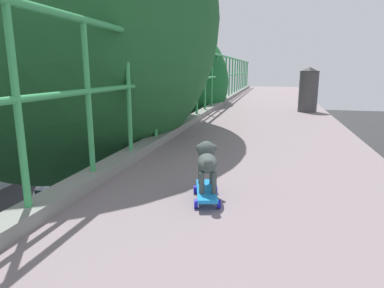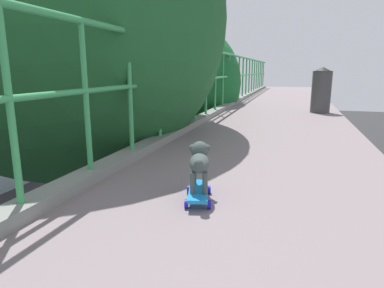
{
  "view_description": "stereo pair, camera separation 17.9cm",
  "coord_description": "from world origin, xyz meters",
  "px_view_note": "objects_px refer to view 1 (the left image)",
  "views": [
    {
      "loc": [
        1.16,
        0.65,
        6.54
      ],
      "look_at": [
        0.39,
        3.78,
        5.82
      ],
      "focal_mm": 31.35,
      "sensor_mm": 36.0,
      "label": 1
    },
    {
      "loc": [
        1.33,
        0.7,
        6.54
      ],
      "look_at": [
        0.39,
        3.78,
        5.82
      ],
      "focal_mm": 31.35,
      "sensor_mm": 36.0,
      "label": 2
    }
  ],
  "objects_px": {
    "car_silver_fifth": "(85,254)",
    "car_green_sixth": "(63,201)",
    "city_bus": "(166,123)",
    "toy_skateboard": "(206,192)",
    "litter_bin": "(308,89)",
    "small_dog": "(207,160)"
  },
  "relations": [
    {
      "from": "city_bus",
      "to": "litter_bin",
      "type": "height_order",
      "value": "litter_bin"
    },
    {
      "from": "toy_skateboard",
      "to": "small_dog",
      "type": "distance_m",
      "value": 0.22
    },
    {
      "from": "small_dog",
      "to": "litter_bin",
      "type": "relative_size",
      "value": 0.4
    },
    {
      "from": "car_green_sixth",
      "to": "toy_skateboard",
      "type": "relative_size",
      "value": 9.99
    },
    {
      "from": "small_dog",
      "to": "car_green_sixth",
      "type": "bearing_deg",
      "value": 130.11
    },
    {
      "from": "car_silver_fifth",
      "to": "car_green_sixth",
      "type": "relative_size",
      "value": 0.94
    },
    {
      "from": "car_silver_fifth",
      "to": "car_green_sixth",
      "type": "height_order",
      "value": "car_silver_fifth"
    },
    {
      "from": "car_green_sixth",
      "to": "litter_bin",
      "type": "relative_size",
      "value": 4.65
    },
    {
      "from": "small_dog",
      "to": "litter_bin",
      "type": "xyz_separation_m",
      "value": [
        1.14,
        5.46,
        0.21
      ]
    },
    {
      "from": "litter_bin",
      "to": "toy_skateboard",
      "type": "bearing_deg",
      "value": -101.58
    },
    {
      "from": "car_silver_fifth",
      "to": "toy_skateboard",
      "type": "height_order",
      "value": "toy_skateboard"
    },
    {
      "from": "car_green_sixth",
      "to": "city_bus",
      "type": "bearing_deg",
      "value": 90.1
    },
    {
      "from": "car_silver_fifth",
      "to": "city_bus",
      "type": "distance_m",
      "value": 19.78
    },
    {
      "from": "car_silver_fifth",
      "to": "car_green_sixth",
      "type": "bearing_deg",
      "value": 131.47
    },
    {
      "from": "city_bus",
      "to": "small_dog",
      "type": "xyz_separation_m",
      "value": [
        8.83,
        -25.91,
        4.04
      ]
    },
    {
      "from": "car_silver_fifth",
      "to": "city_bus",
      "type": "relative_size",
      "value": 0.42
    },
    {
      "from": "car_green_sixth",
      "to": "city_bus",
      "type": "relative_size",
      "value": 0.44
    },
    {
      "from": "small_dog",
      "to": "city_bus",
      "type": "bearing_deg",
      "value": 108.81
    },
    {
      "from": "car_silver_fifth",
      "to": "car_green_sixth",
      "type": "distance_m",
      "value": 5.28
    },
    {
      "from": "car_green_sixth",
      "to": "city_bus",
      "type": "distance_m",
      "value": 15.52
    },
    {
      "from": "car_silver_fifth",
      "to": "city_bus",
      "type": "xyz_separation_m",
      "value": [
        -3.53,
        19.43,
        1.19
      ]
    },
    {
      "from": "car_green_sixth",
      "to": "car_silver_fifth",
      "type": "bearing_deg",
      "value": -48.53
    }
  ]
}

